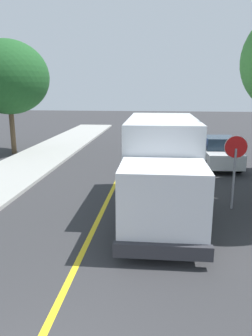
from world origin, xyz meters
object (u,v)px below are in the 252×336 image
(box_truck, at_px, (162,162))
(parked_car_near, at_px, (160,153))
(street_tree_down_block, at_px, (8,77))
(parked_car_far, at_px, (163,126))
(parked_van_across, at_px, (218,152))
(parked_car_mid, at_px, (167,138))
(stop_sign, at_px, (235,158))

(box_truck, bearing_deg, parked_car_near, 90.30)
(parked_car_near, bearing_deg, street_tree_down_block, 163.65)
(parked_car_far, distance_m, parked_van_across, 12.77)
(parked_van_across, bearing_deg, parked_car_near, -171.28)
(parked_van_across, bearing_deg, box_truck, -114.09)
(parked_car_mid, xyz_separation_m, parked_van_across, (2.72, -5.20, 0.00))
(street_tree_down_block, bearing_deg, parked_van_across, -10.38)
(parked_car_mid, relative_size, parked_car_far, 1.00)
(parked_van_across, height_order, stop_sign, stop_sign)
(street_tree_down_block, bearing_deg, stop_sign, -36.14)
(parked_car_mid, bearing_deg, parked_van_across, -62.36)
(box_truck, xyz_separation_m, parked_car_far, (0.16, 19.46, -0.97))
(parked_car_far, distance_m, street_tree_down_block, 14.71)
(box_truck, height_order, parked_car_near, box_truck)
(parked_car_far, xyz_separation_m, street_tree_down_block, (-9.92, -10.05, 4.11))
(parked_car_near, relative_size, parked_car_mid, 1.01)
(parked_car_near, xyz_separation_m, parked_van_across, (3.19, 0.49, 0.00))
(parked_car_mid, height_order, parked_van_across, same)
(box_truck, distance_m, stop_sign, 2.59)
(parked_car_mid, height_order, stop_sign, stop_sign)
(parked_car_far, bearing_deg, street_tree_down_block, -134.62)
(parked_car_near, xyz_separation_m, street_tree_down_block, (-9.72, 2.85, 4.11))
(parked_van_across, distance_m, stop_sign, 6.74)
(parked_car_far, height_order, street_tree_down_block, street_tree_down_block)
(street_tree_down_block, bearing_deg, parked_car_far, 45.38)
(box_truck, relative_size, parked_car_far, 1.63)
(stop_sign, relative_size, street_tree_down_block, 0.37)
(parked_van_across, relative_size, street_tree_down_block, 0.62)
(box_truck, height_order, street_tree_down_block, street_tree_down_block)
(box_truck, distance_m, parked_car_mid, 12.30)
(parked_car_mid, bearing_deg, parked_car_near, -94.63)
(parked_car_near, relative_size, stop_sign, 1.69)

